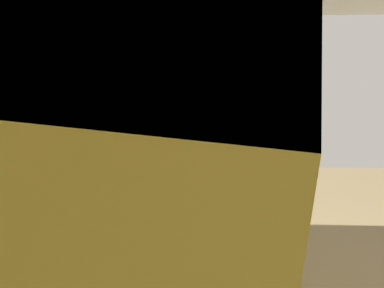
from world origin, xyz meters
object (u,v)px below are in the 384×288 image
object	(u,v)px
microwave	(197,259)
oven_range	(200,180)
bowl	(210,182)
kettle	(213,200)

from	to	relation	value
microwave	oven_range	bearing A→B (deg)	-0.73
oven_range	microwave	bearing A→B (deg)	179.27
microwave	bowl	bearing A→B (deg)	-6.11
bowl	kettle	distance (m)	0.39
oven_range	microwave	xyz separation A→B (m)	(-2.13, 0.03, 0.60)
microwave	bowl	size ratio (longest dim) A/B	2.57
oven_range	kettle	distance (m)	1.55
kettle	bowl	bearing A→B (deg)	0.00
kettle	microwave	bearing A→B (deg)	170.33
microwave	kettle	size ratio (longest dim) A/B	2.39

